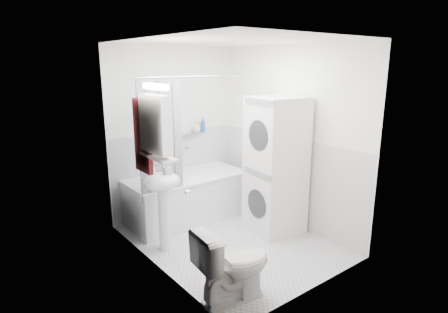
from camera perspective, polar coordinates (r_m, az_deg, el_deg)
floor at (r=4.80m, az=0.88°, el=-12.68°), size 2.60×2.60×0.00m
room_walls at (r=4.34m, az=0.96°, el=5.13°), size 2.60×2.60×2.60m
wainscot at (r=4.79m, az=-1.29°, el=-4.99°), size 1.98×2.58×2.58m
door at (r=3.49m, az=-5.63°, el=-5.43°), size 0.05×2.00×2.00m
bathtub at (r=5.33m, az=-5.70°, el=-5.85°), size 1.67×0.79×0.64m
tub_spout at (r=5.54m, az=-5.93°, el=1.40°), size 0.04×0.12×0.04m
curtain_rod at (r=4.74m, az=-3.98°, el=12.07°), size 1.85×0.02×0.02m
shower_curtain at (r=4.55m, az=-9.59°, el=2.29°), size 0.55×0.02×1.45m
sink at (r=4.38m, az=-9.36°, el=-5.58°), size 0.44×0.37×1.04m
medicine_cabinet at (r=3.93m, az=-10.37°, el=5.10°), size 0.13×0.50×0.71m
shelf at (r=4.00m, az=-9.96°, el=-0.04°), size 0.18×0.54×0.02m
shower_caddy at (r=5.52m, az=-5.48°, el=3.42°), size 0.22×0.06×0.02m
towel at (r=4.16m, az=-12.29°, el=3.31°), size 0.07×0.34×0.83m
washer_dryer at (r=4.85m, az=7.85°, el=-1.37°), size 0.70×0.69×1.76m
toilet at (r=3.59m, az=1.41°, el=-16.12°), size 0.77×0.49×0.71m
soap_pump at (r=4.28m, az=-8.64°, el=-2.55°), size 0.08×0.17×0.08m
shelf_bottle at (r=3.86m, az=-8.94°, el=0.22°), size 0.07×0.18×0.07m
shelf_cup at (r=4.09m, az=-10.79°, el=1.14°), size 0.10×0.09×0.10m
shampoo_a at (r=5.58m, az=-4.24°, el=4.36°), size 0.13×0.17×0.13m
shampoo_b at (r=5.65m, az=-3.23°, el=4.24°), size 0.08×0.21×0.08m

